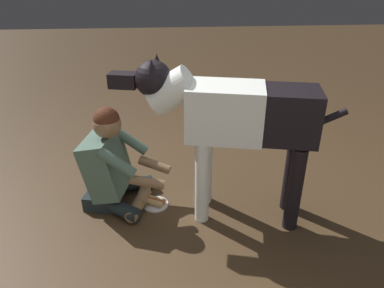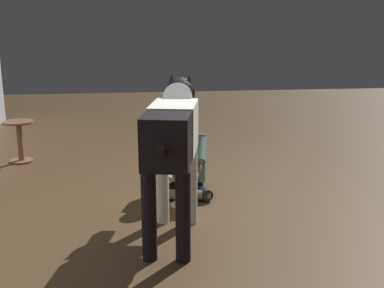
{
  "view_description": "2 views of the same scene",
  "coord_description": "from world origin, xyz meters",
  "px_view_note": "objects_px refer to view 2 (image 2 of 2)",
  "views": [
    {
      "loc": [
        -0.02,
        2.52,
        1.8
      ],
      "look_at": [
        -0.2,
        0.12,
        0.55
      ],
      "focal_mm": 34.11,
      "sensor_mm": 36.0,
      "label": 1
    },
    {
      "loc": [
        -3.9,
        0.55,
        1.58
      ],
      "look_at": [
        0.02,
        0.02,
        0.6
      ],
      "focal_mm": 43.22,
      "sensor_mm": 36.0,
      "label": 2
    }
  ],
  "objects_px": {
    "large_dog": "(173,135)",
    "round_side_table": "(20,138)",
    "person_sitting_on_floor": "(185,160)",
    "hot_dog_on_plate": "(182,202)"
  },
  "relations": [
    {
      "from": "person_sitting_on_floor",
      "to": "large_dog",
      "type": "xyz_separation_m",
      "value": [
        -0.89,
        0.19,
        0.46
      ]
    },
    {
      "from": "large_dog",
      "to": "round_side_table",
      "type": "bearing_deg",
      "value": 36.27
    },
    {
      "from": "round_side_table",
      "to": "hot_dog_on_plate",
      "type": "bearing_deg",
      "value": -133.45
    },
    {
      "from": "large_dog",
      "to": "hot_dog_on_plate",
      "type": "bearing_deg",
      "value": -12.32
    },
    {
      "from": "person_sitting_on_floor",
      "to": "large_dog",
      "type": "distance_m",
      "value": 1.02
    },
    {
      "from": "hot_dog_on_plate",
      "to": "round_side_table",
      "type": "relative_size",
      "value": 0.41
    },
    {
      "from": "large_dog",
      "to": "round_side_table",
      "type": "xyz_separation_m",
      "value": [
        2.26,
        1.66,
        -0.5
      ]
    },
    {
      "from": "person_sitting_on_floor",
      "to": "hot_dog_on_plate",
      "type": "distance_m",
      "value": 0.45
    },
    {
      "from": "hot_dog_on_plate",
      "to": "large_dog",
      "type": "bearing_deg",
      "value": 167.68
    },
    {
      "from": "person_sitting_on_floor",
      "to": "hot_dog_on_plate",
      "type": "xyz_separation_m",
      "value": [
        -0.32,
        0.07,
        -0.31
      ]
    }
  ]
}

